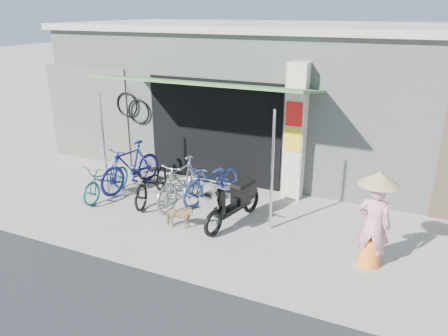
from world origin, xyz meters
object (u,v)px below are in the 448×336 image
at_px(bike_black, 152,181).
at_px(bike_navy, 212,181).
at_px(bike_teal, 107,179).
at_px(bike_silver, 182,182).
at_px(street_dog, 179,217).
at_px(nun, 374,220).
at_px(moped, 235,201).
at_px(bike_blue, 131,166).

distance_m(bike_black, bike_navy, 1.34).
relative_size(bike_teal, bike_silver, 0.90).
bearing_deg(bike_silver, street_dog, -57.86).
relative_size(bike_navy, nun, 1.04).
bearing_deg(bike_navy, nun, -1.64).
xyz_separation_m(street_dog, moped, (0.87, 0.67, 0.22)).
xyz_separation_m(bike_blue, bike_black, (0.81, -0.36, -0.10)).
height_order(bike_teal, moped, moped).
distance_m(street_dog, nun, 3.57).
distance_m(bike_navy, moped, 1.19).
relative_size(bike_blue, street_dog, 3.15).
height_order(bike_blue, moped, bike_blue).
xyz_separation_m(bike_teal, bike_black, (1.02, 0.26, 0.03)).
bearing_deg(moped, nun, 2.28).
bearing_deg(street_dog, bike_black, 37.61).
distance_m(bike_teal, bike_black, 1.06).
relative_size(street_dog, moped, 0.33).
relative_size(moped, nun, 1.07).
bearing_deg(bike_navy, bike_blue, -156.51).
height_order(bike_black, moped, moped).
height_order(street_dog, nun, nun).
bearing_deg(bike_teal, moped, -1.55).
relative_size(bike_black, street_dog, 2.94).
relative_size(bike_teal, street_dog, 2.73).
bearing_deg(bike_teal, bike_navy, 18.10).
bearing_deg(bike_black, bike_silver, -8.19).
bearing_deg(bike_navy, bike_teal, -141.90).
xyz_separation_m(bike_blue, moped, (2.91, -0.61, -0.09)).
xyz_separation_m(bike_black, moped, (2.10, -0.25, 0.01)).
distance_m(bike_silver, street_dog, 1.11).
relative_size(bike_silver, moped, 1.00).
relative_size(bike_black, bike_navy, 0.99).
height_order(bike_teal, street_dog, bike_teal).
distance_m(bike_silver, bike_navy, 0.69).
bearing_deg(street_dog, bike_teal, 58.27).
xyz_separation_m(bike_teal, bike_blue, (0.21, 0.62, 0.13)).
distance_m(bike_blue, bike_black, 0.90).
xyz_separation_m(bike_teal, bike_silver, (1.78, 0.30, 0.11)).
distance_m(bike_teal, bike_silver, 1.81).
bearing_deg(bike_black, street_dog, -48.05).
relative_size(bike_teal, bike_blue, 0.87).
xyz_separation_m(street_dog, nun, (3.51, 0.20, 0.59)).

